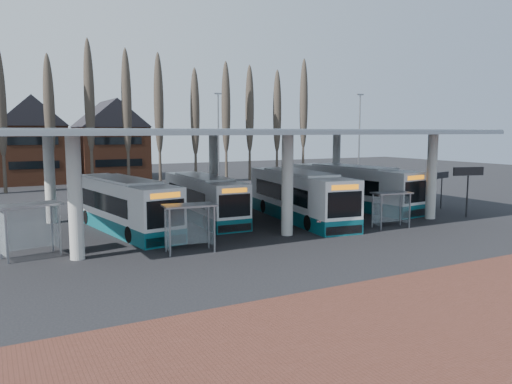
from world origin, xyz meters
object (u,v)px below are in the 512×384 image
shelter_0 (29,218)px  bus_3 (352,188)px  bus_0 (123,205)px  bus_2 (299,196)px  shelter_1 (189,217)px  shelter_2 (390,202)px  bus_1 (203,199)px

shelter_0 → bus_3: bearing=-0.6°
bus_0 → shelter_0: (-5.69, -4.67, 0.39)m
bus_0 → bus_3: 18.71m
bus_0 → bus_2: 12.07m
bus_2 → shelter_1: bus_2 is taller
bus_0 → bus_2: (11.90, -1.99, 0.06)m
shelter_0 → shelter_2: (21.08, -2.74, -0.26)m
bus_2 → bus_3: 7.26m
bus_0 → bus_1: bearing=3.4°
bus_0 → bus_3: bus_3 is taller
bus_2 → shelter_1: (-10.25, -5.43, 0.19)m
shelter_1 → bus_3: bearing=31.4°
shelter_2 → bus_3: bearing=75.7°
bus_0 → bus_1: size_ratio=1.08×
shelter_0 → shelter_2: bearing=-20.0°
shelter_2 → bus_0: bearing=162.7°
bus_1 → shelter_0: (-11.68, -5.96, 0.48)m
bus_2 → shelter_0: size_ratio=4.03×
shelter_1 → shelter_2: shelter_1 is taller
bus_3 → shelter_1: 18.83m
bus_1 → shelter_0: bus_1 is taller
shelter_2 → shelter_0: bearing=-179.0°
bus_1 → bus_2: bus_2 is taller
bus_2 → shelter_0: bearing=-164.0°
bus_1 → shelter_0: bearing=-150.6°
shelter_1 → shelter_0: bearing=165.8°
bus_1 → bus_0: bearing=-165.5°
shelter_0 → bus_2: bearing=-4.0°
bus_0 → shelter_2: bus_0 is taller
bus_2 → shelter_0: (-17.59, -2.68, 0.32)m
bus_3 → bus_1: bearing=170.1°
shelter_2 → shelter_1: bearing=-171.6°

